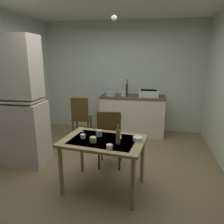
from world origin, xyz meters
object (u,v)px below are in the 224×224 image
at_px(sink_basin, 149,93).
at_px(teacup_cream, 110,147).
at_px(hand_pump, 127,88).
at_px(glass_bottle, 118,136).
at_px(chair_far_side, 110,138).
at_px(serving_bowl_wide, 138,139).
at_px(chair_by_counter, 81,117).
at_px(dining_table, 103,146).
at_px(hutch_cabinet, 19,107).
at_px(mixing_bowl_counter, 111,94).

bearing_deg(sink_basin, teacup_cream, -99.50).
distance_m(hand_pump, glass_bottle, 2.48).
xyz_separation_m(chair_far_side, serving_bowl_wide, (0.49, -0.56, 0.25)).
bearing_deg(chair_by_counter, serving_bowl_wide, -51.79).
relative_size(hand_pump, chair_by_counter, 0.40).
distance_m(dining_table, glass_bottle, 0.32).
xyz_separation_m(hand_pump, chair_by_counter, (-0.95, -0.59, -0.58)).
bearing_deg(dining_table, hutch_cabinet, 161.48).
bearing_deg(chair_far_side, serving_bowl_wide, -48.75).
height_order(mixing_bowl_counter, dining_table, mixing_bowl_counter).
xyz_separation_m(hutch_cabinet, dining_table, (1.57, -0.53, -0.38)).
bearing_deg(mixing_bowl_counter, sink_basin, 3.23).
bearing_deg(hutch_cabinet, glass_bottle, -19.37).
height_order(dining_table, teacup_cream, teacup_cream).
distance_m(hutch_cabinet, chair_far_side, 1.62).
relative_size(hutch_cabinet, hand_pump, 5.60).
bearing_deg(sink_basin, mixing_bowl_counter, -176.77).
bearing_deg(mixing_bowl_counter, hutch_cabinet, -125.85).
bearing_deg(chair_far_side, chair_by_counter, 126.67).
distance_m(serving_bowl_wide, teacup_cream, 0.46).
relative_size(serving_bowl_wide, glass_bottle, 0.50).
relative_size(hutch_cabinet, chair_far_side, 2.16).
distance_m(hutch_cabinet, hand_pump, 2.45).
bearing_deg(chair_by_counter, dining_table, -63.18).
bearing_deg(teacup_cream, sink_basin, 80.50).
relative_size(dining_table, glass_bottle, 4.70).
distance_m(dining_table, chair_by_counter, 1.99).
xyz_separation_m(sink_basin, chair_far_side, (-0.60, -1.72, -0.49)).
bearing_deg(hutch_cabinet, serving_bowl_wide, -13.31).
bearing_deg(sink_basin, hutch_cabinet, -140.13).
relative_size(mixing_bowl_counter, teacup_cream, 3.09).
height_order(hutch_cabinet, teacup_cream, hutch_cabinet).
height_order(sink_basin, dining_table, sink_basin).
relative_size(hutch_cabinet, teacup_cream, 27.71).
relative_size(sink_basin, chair_far_side, 0.44).
height_order(sink_basin, serving_bowl_wide, sink_basin).
bearing_deg(chair_far_side, teacup_cream, -79.44).
bearing_deg(hutch_cabinet, chair_by_counter, 61.75).
bearing_deg(chair_far_side, hutch_cabinet, -177.18).
bearing_deg(sink_basin, serving_bowl_wide, -92.81).
xyz_separation_m(hutch_cabinet, hand_pump, (1.63, 1.84, 0.08)).
xyz_separation_m(mixing_bowl_counter, dining_table, (0.31, -2.27, -0.33)).
relative_size(hutch_cabinet, sink_basin, 4.96).
xyz_separation_m(hutch_cabinet, glass_bottle, (1.79, -0.63, -0.17)).
bearing_deg(chair_far_side, mixing_bowl_counter, 99.75).
relative_size(hand_pump, mixing_bowl_counter, 1.60).
distance_m(teacup_cream, glass_bottle, 0.21).
height_order(sink_basin, hand_pump, hand_pump).
xyz_separation_m(serving_bowl_wide, teacup_cream, (-0.32, -0.33, 0.00)).
relative_size(serving_bowl_wide, teacup_cream, 1.61).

